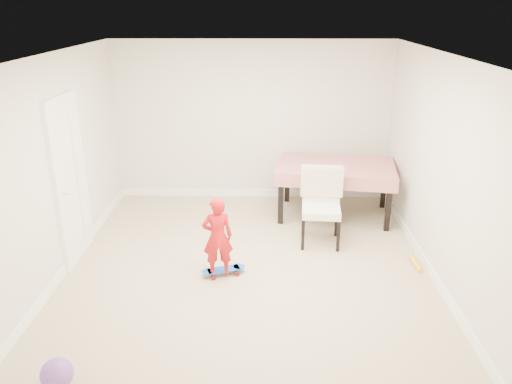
{
  "coord_description": "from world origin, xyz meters",
  "views": [
    {
      "loc": [
        0.2,
        -5.51,
        3.13
      ],
      "look_at": [
        0.1,
        0.2,
        0.95
      ],
      "focal_mm": 35.0,
      "sensor_mm": 36.0,
      "label": 1
    }
  ],
  "objects_px": {
    "dining_table": "(334,190)",
    "balloon": "(57,374)",
    "dining_chair": "(321,208)",
    "skateboard": "(224,272)",
    "child": "(218,240)"
  },
  "relations": [
    {
      "from": "dining_table",
      "to": "balloon",
      "type": "relative_size",
      "value": 6.27
    },
    {
      "from": "dining_table",
      "to": "dining_chair",
      "type": "distance_m",
      "value": 1.03
    },
    {
      "from": "skateboard",
      "to": "balloon",
      "type": "xyz_separation_m",
      "value": [
        -1.29,
        -1.93,
        0.1
      ]
    },
    {
      "from": "dining_table",
      "to": "balloon",
      "type": "distance_m",
      "value": 4.77
    },
    {
      "from": "dining_table",
      "to": "balloon",
      "type": "xyz_separation_m",
      "value": [
        -2.86,
        -3.8,
        -0.27
      ]
    },
    {
      "from": "child",
      "to": "balloon",
      "type": "height_order",
      "value": "child"
    },
    {
      "from": "skateboard",
      "to": "balloon",
      "type": "relative_size",
      "value": 1.93
    },
    {
      "from": "dining_chair",
      "to": "child",
      "type": "distance_m",
      "value": 1.62
    },
    {
      "from": "child",
      "to": "balloon",
      "type": "bearing_deg",
      "value": 45.72
    },
    {
      "from": "dining_table",
      "to": "skateboard",
      "type": "bearing_deg",
      "value": -121.57
    },
    {
      "from": "dining_table",
      "to": "dining_chair",
      "type": "bearing_deg",
      "value": -99.18
    },
    {
      "from": "skateboard",
      "to": "child",
      "type": "xyz_separation_m",
      "value": [
        -0.06,
        -0.04,
        0.46
      ]
    },
    {
      "from": "child",
      "to": "balloon",
      "type": "distance_m",
      "value": 2.28
    },
    {
      "from": "skateboard",
      "to": "child",
      "type": "relative_size",
      "value": 0.54
    },
    {
      "from": "child",
      "to": "balloon",
      "type": "xyz_separation_m",
      "value": [
        -1.23,
        -1.89,
        -0.36
      ]
    }
  ]
}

